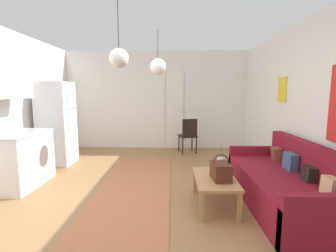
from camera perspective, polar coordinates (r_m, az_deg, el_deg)
The scene contains 13 objects.
ground_plane at distance 3.59m, azimuth -6.51°, elevation -18.44°, with size 5.48×7.57×0.10m, color #996D44.
wall_back at distance 6.74m, azimuth -2.65°, elevation 5.98°, with size 5.08×0.13×2.65m.
wall_right at distance 3.79m, azimuth 33.80°, elevation 3.32°, with size 0.12×7.17×2.65m.
area_rug at distance 3.95m, azimuth -8.14°, elevation -15.03°, with size 1.15×3.75×0.01m, color #B26B42.
couch at distance 3.77m, azimuth 25.99°, elevation -12.45°, with size 0.90×2.15×0.87m.
coffee_table at distance 3.44m, azimuth 10.93°, elevation -12.53°, with size 0.53×0.93×0.40m.
bamboo_vase at distance 3.71m, azimuth 12.18°, elevation -8.68°, with size 0.10×0.10×0.40m.
handbag at distance 3.31m, azimuth 12.28°, elevation -10.32°, with size 0.25×0.33×0.34m.
refrigerator at distance 5.72m, azimuth -24.62°, elevation 0.55°, with size 0.65×0.66×1.76m.
kitchen_counter at distance 4.66m, azimuth -31.93°, elevation -2.50°, with size 0.63×1.09×2.10m.
accent_chair at distance 6.17m, azimuth 4.80°, elevation -1.89°, with size 0.50×0.49×0.89m.
pendant_lamp_near at distance 2.96m, azimuth -11.42°, elevation 15.33°, with size 0.23×0.23×0.83m.
pendant_lamp_far at distance 4.57m, azimuth -2.37°, elevation 13.76°, with size 0.29×0.29×0.79m.
Camera 1 is at (0.45, -3.19, 1.54)m, focal length 26.00 mm.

